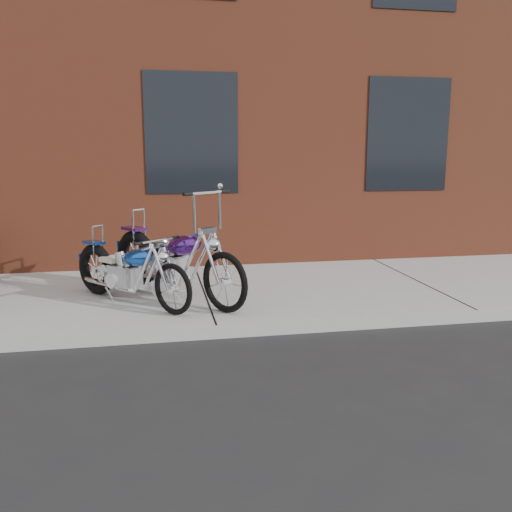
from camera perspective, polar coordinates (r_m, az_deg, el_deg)
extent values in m
plane|color=#252526|center=(5.76, -4.15, -8.72)|extent=(120.00, 120.00, 0.00)
cube|color=#A4A29D|center=(7.16, -5.55, -4.15)|extent=(22.00, 3.00, 0.15)
cube|color=brown|center=(13.56, -8.54, 19.61)|extent=(22.00, 10.00, 8.00)
torus|color=black|center=(7.20, -11.75, -0.48)|extent=(0.58, 0.71, 0.77)
torus|color=black|center=(5.95, -2.25, -3.03)|extent=(0.47, 0.60, 0.69)
cube|color=#A8ABB3|center=(6.67, -8.31, -1.37)|extent=(0.50, 0.52, 0.32)
ellipsoid|color=#511D86|center=(6.38, -6.70, 0.95)|extent=(0.57, 0.64, 0.33)
cube|color=black|center=(6.84, -9.83, 0.72)|extent=(0.38, 0.39, 0.06)
cylinder|color=white|center=(5.99, -3.18, -0.21)|extent=(0.22, 0.27, 0.58)
cylinder|color=white|center=(5.99, -4.15, 6.63)|extent=(0.49, 0.38, 0.03)
cylinder|color=white|center=(7.07, -11.48, 2.65)|extent=(0.03, 0.03, 0.51)
cylinder|color=white|center=(6.96, -8.69, -2.04)|extent=(0.61, 0.80, 0.05)
torus|color=black|center=(7.01, -15.84, -1.49)|extent=(0.52, 0.57, 0.65)
torus|color=black|center=(5.95, -7.86, -3.68)|extent=(0.43, 0.48, 0.58)
cube|color=#A8ABB3|center=(6.56, -12.91, -2.27)|extent=(0.42, 0.44, 0.27)
ellipsoid|color=blue|center=(6.32, -11.58, -0.31)|extent=(0.50, 0.53, 0.28)
cube|color=beige|center=(6.71, -14.22, -0.48)|extent=(0.33, 0.33, 0.05)
cylinder|color=white|center=(5.98, -8.66, -1.31)|extent=(0.20, 0.22, 0.48)
cylinder|color=white|center=(6.01, -9.47, 1.54)|extent=(0.39, 0.34, 0.03)
cylinder|color=white|center=(6.89, -15.64, 1.19)|extent=(0.03, 0.03, 0.43)
cylinder|color=white|center=(6.81, -13.19, -2.82)|extent=(0.56, 0.64, 0.04)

